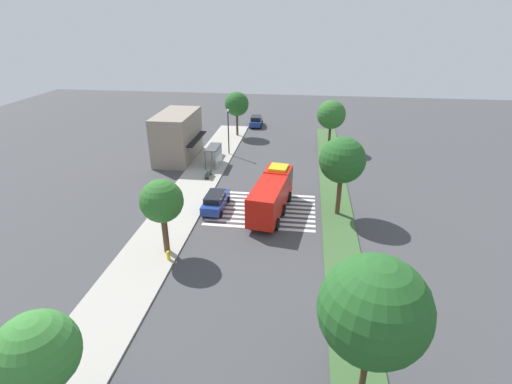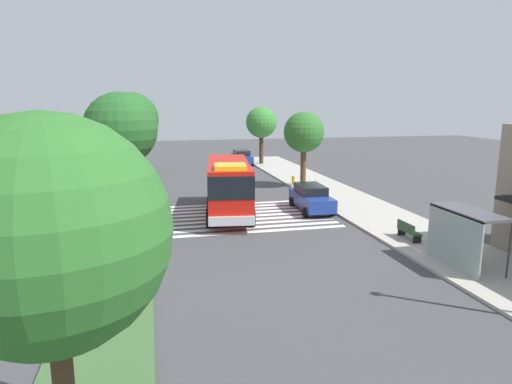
{
  "view_description": "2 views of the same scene",
  "coord_description": "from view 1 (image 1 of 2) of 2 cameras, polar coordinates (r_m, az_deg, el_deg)",
  "views": [
    {
      "loc": [
        -34.05,
        -3.74,
        17.68
      ],
      "look_at": [
        0.93,
        0.77,
        1.36
      ],
      "focal_mm": 27.09,
      "sensor_mm": 36.0,
      "label": 1
    },
    {
      "loc": [
        27.25,
        -5.66,
        7.13
      ],
      "look_at": [
        -1.62,
        1.06,
        1.25
      ],
      "focal_mm": 31.86,
      "sensor_mm": 36.0,
      "label": 2
    }
  ],
  "objects": [
    {
      "name": "ground_plane",
      "position": [
        38.55,
        0.96,
        -2.47
      ],
      "size": [
        120.0,
        120.0,
        0.0
      ],
      "primitive_type": "plane",
      "color": "#424244"
    },
    {
      "name": "sidewalk",
      "position": [
        40.15,
        -10.74,
        -1.65
      ],
      "size": [
        60.0,
        4.77,
        0.14
      ],
      "primitive_type": "cube",
      "color": "#ADA89E",
      "rests_on": "ground_plane"
    },
    {
      "name": "median_strip",
      "position": [
        38.5,
        11.84,
        -2.96
      ],
      "size": [
        60.0,
        3.0,
        0.14
      ],
      "primitive_type": "cube",
      "color": "#3D6033",
      "rests_on": "ground_plane"
    },
    {
      "name": "crosswalk",
      "position": [
        38.37,
        0.92,
        -2.6
      ],
      "size": [
        7.65,
        10.45,
        0.01
      ],
      "color": "silver",
      "rests_on": "ground_plane"
    },
    {
      "name": "fire_truck",
      "position": [
        37.2,
        2.37,
        -0.12
      ],
      "size": [
        9.53,
        3.79,
        3.7
      ],
      "rotation": [
        0.0,
        0.0,
        -0.14
      ],
      "color": "red",
      "rests_on": "ground_plane"
    },
    {
      "name": "parked_car_mid",
      "position": [
        38.31,
        -6.0,
        -1.3
      ],
      "size": [
        4.86,
        2.17,
        1.72
      ],
      "rotation": [
        0.0,
        0.0,
        -0.03
      ],
      "color": "navy",
      "rests_on": "ground_plane"
    },
    {
      "name": "parked_car_east",
      "position": [
        67.47,
        0.01,
        10.44
      ],
      "size": [
        4.47,
        2.22,
        1.8
      ],
      "rotation": [
        0.0,
        0.0,
        0.04
      ],
      "color": "navy",
      "rests_on": "ground_plane"
    },
    {
      "name": "bus_stop_shelter",
      "position": [
        48.95,
        -5.94,
        5.87
      ],
      "size": [
        3.5,
        1.4,
        2.46
      ],
      "color": "#4C4C51",
      "rests_on": "sidewalk"
    },
    {
      "name": "bench_near_shelter",
      "position": [
        45.77,
        -7.0,
        2.71
      ],
      "size": [
        1.6,
        0.5,
        0.9
      ],
      "color": "#2D472D",
      "rests_on": "sidewalk"
    },
    {
      "name": "street_lamp",
      "position": [
        52.52,
        -4.11,
        9.42
      ],
      "size": [
        0.36,
        0.36,
        6.17
      ],
      "color": "#2D2D30",
      "rests_on": "sidewalk"
    },
    {
      "name": "storefront_building",
      "position": [
        52.21,
        -11.53,
        8.07
      ],
      "size": [
        8.85,
        5.22,
        6.13
      ],
      "color": "gray",
      "rests_on": "ground_plane"
    },
    {
      "name": "sidewalk_tree_far_west",
      "position": [
        19.66,
        -29.59,
        -20.03
      ],
      "size": [
        3.54,
        3.54,
        6.51
      ],
      "color": "#47301E",
      "rests_on": "sidewalk"
    },
    {
      "name": "sidewalk_tree_west",
      "position": [
        30.37,
        -13.76,
        -1.37
      ],
      "size": [
        3.37,
        3.37,
        6.23
      ],
      "color": "#513823",
      "rests_on": "sidewalk"
    },
    {
      "name": "sidewalk_tree_east",
      "position": [
        60.91,
        -2.86,
        12.83
      ],
      "size": [
        3.69,
        3.69,
        6.78
      ],
      "color": "#47301E",
      "rests_on": "sidewalk"
    },
    {
      "name": "median_tree_far_west",
      "position": [
        19.0,
        17.04,
        -16.33
      ],
      "size": [
        5.18,
        5.18,
        7.97
      ],
      "color": "#47301E",
      "rests_on": "median_strip"
    },
    {
      "name": "median_tree_west",
      "position": [
        36.05,
        12.62,
        4.58
      ],
      "size": [
        4.25,
        4.25,
        7.59
      ],
      "color": "#513823",
      "rests_on": "median_strip"
    },
    {
      "name": "median_tree_center",
      "position": [
        55.27,
        11.05,
        11.13
      ],
      "size": [
        3.95,
        3.95,
        6.88
      ],
      "color": "#47301E",
      "rests_on": "median_strip"
    },
    {
      "name": "fire_hydrant",
      "position": [
        31.37,
        -12.8,
        -9.11
      ],
      "size": [
        0.28,
        0.28,
        0.7
      ],
      "primitive_type": "cylinder",
      "color": "gold",
      "rests_on": "sidewalk"
    }
  ]
}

